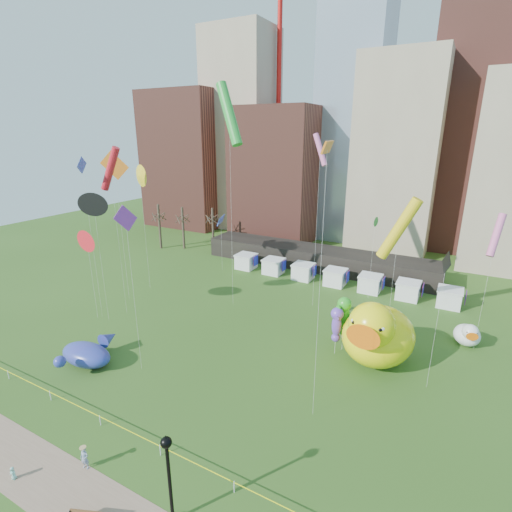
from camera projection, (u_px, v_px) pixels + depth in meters
The scene contains 29 objects.
ground at pixel (161, 455), 26.67m from camera, with size 160.00×160.00×0.00m, color #2F5119.
skyline at pixel (391, 131), 69.97m from camera, with size 101.00×23.00×68.00m.
pavilion at pixel (317, 258), 63.05m from camera, with size 38.00×6.00×3.20m, color black.
vendor_tents at pixel (335, 278), 55.90m from camera, with size 33.24×2.80×2.40m.
bare_trees at pixel (184, 227), 73.03m from camera, with size 8.44×6.44×8.50m.
caution_tape at pixel (160, 447), 26.46m from camera, with size 50.00×0.06×0.90m.
big_duck at pixel (377, 333), 36.28m from camera, with size 7.40×9.47×7.05m.
small_duck at pixel (468, 334), 40.04m from camera, with size 3.16×3.80×2.73m.
seahorse_green at pixel (344, 313), 38.26m from camera, with size 1.76×2.00×5.89m.
seahorse_purple at pixel (337, 322), 37.77m from camera, with size 1.50×1.74×5.11m.
whale_inflatable at pixel (88, 353), 36.93m from camera, with size 5.62×7.09×2.43m.
lamppost at pixel (169, 470), 21.06m from camera, with size 0.63×0.63×6.09m.
woman at pixel (85, 458), 25.40m from camera, with size 0.60×0.39×1.64m, color white.
toddler at pixel (13, 473), 24.72m from camera, with size 0.32×0.23×0.91m, color white.
kite_0 at pixel (87, 241), 43.31m from camera, with size 2.49×0.70×10.86m.
kite_1 at pixel (320, 150), 43.68m from camera, with size 2.24×1.38×21.24m.
kite_2 at pixel (94, 204), 41.57m from camera, with size 2.58×0.90×15.17m.
kite_3 at pixel (375, 222), 48.54m from camera, with size 0.27×1.24×11.14m.
kite_4 at pixel (140, 176), 50.18m from camera, with size 2.70×1.65×17.29m.
kite_5 at pixel (221, 220), 59.92m from camera, with size 1.86×3.73×8.78m.
kite_6 at pixel (115, 167), 46.27m from camera, with size 3.19×1.53×19.26m.
kite_7 at pixel (126, 222), 32.01m from camera, with size 0.31×2.31×15.69m.
kite_8 at pixel (110, 169), 42.21m from camera, with size 2.98×1.37×19.92m.
kite_9 at pixel (496, 235), 35.93m from camera, with size 1.35×2.47×14.18m.
kite_10 at pixel (446, 266), 30.28m from camera, with size 0.72×1.94×12.60m.
kite_11 at pixel (229, 114), 42.84m from camera, with size 4.27×2.76×26.75m.
kite_12 at pixel (399, 229), 40.00m from camera, with size 4.11×1.36×15.19m.
kite_13 at pixel (83, 172), 41.43m from camera, with size 0.64×1.75×18.87m.
kite_14 at pixel (327, 151), 24.35m from camera, with size 0.76×2.62×20.85m.
Camera 1 is at (15.93, -15.32, 21.41)m, focal length 27.00 mm.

